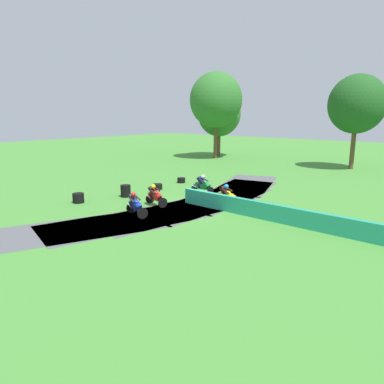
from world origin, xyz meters
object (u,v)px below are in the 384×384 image
(motorcycle_fourth_green, at_px, (203,185))
(tire_stack_far, at_px, (181,180))
(motorcycle_chase_red, at_px, (155,195))
(tire_stack_mid_a, at_px, (126,191))
(tire_stack_near, at_px, (78,198))
(motorcycle_trailing_yellow, at_px, (227,196))
(tire_stack_mid_b, at_px, (158,187))
(motorcycle_lead_blue, at_px, (136,205))

(motorcycle_fourth_green, xyz_separation_m, tire_stack_far, (-3.97, 2.25, -0.46))
(motorcycle_chase_red, relative_size, tire_stack_mid_a, 2.13)
(motorcycle_fourth_green, height_order, tire_stack_near, motorcycle_fourth_green)
(motorcycle_trailing_yellow, bearing_deg, tire_stack_mid_b, 173.06)
(motorcycle_lead_blue, bearing_deg, tire_stack_far, 117.23)
(motorcycle_lead_blue, bearing_deg, tire_stack_near, -176.43)
(motorcycle_lead_blue, distance_m, tire_stack_mid_b, 7.03)
(motorcycle_lead_blue, relative_size, tire_stack_mid_b, 2.43)
(tire_stack_near, height_order, tire_stack_mid_b, tire_stack_near)
(tire_stack_far, bearing_deg, tire_stack_mid_b, -82.97)
(motorcycle_fourth_green, bearing_deg, tire_stack_mid_b, -167.69)
(motorcycle_lead_blue, height_order, motorcycle_fourth_green, motorcycle_fourth_green)
(tire_stack_mid_a, bearing_deg, tire_stack_near, -108.64)
(motorcycle_lead_blue, distance_m, motorcycle_chase_red, 2.36)
(motorcycle_fourth_green, height_order, tire_stack_far, motorcycle_fourth_green)
(motorcycle_chase_red, relative_size, tire_stack_far, 2.69)
(tire_stack_mid_a, height_order, tire_stack_mid_b, tire_stack_mid_a)
(motorcycle_chase_red, distance_m, motorcycle_trailing_yellow, 4.25)
(motorcycle_trailing_yellow, distance_m, tire_stack_near, 9.17)
(tire_stack_mid_a, bearing_deg, motorcycle_trailing_yellow, 18.91)
(tire_stack_mid_b, bearing_deg, motorcycle_chase_red, -46.02)
(motorcycle_lead_blue, bearing_deg, motorcycle_chase_red, 109.30)
(motorcycle_fourth_green, relative_size, tire_stack_near, 2.41)
(tire_stack_near, bearing_deg, motorcycle_fourth_green, 56.49)
(tire_stack_near, relative_size, tire_stack_far, 1.10)
(tire_stack_far, bearing_deg, motorcycle_lead_blue, -62.77)
(motorcycle_trailing_yellow, xyz_separation_m, tire_stack_mid_a, (-6.56, -2.25, -0.25))
(motorcycle_trailing_yellow, bearing_deg, tire_stack_mid_a, -161.09)
(motorcycle_trailing_yellow, bearing_deg, tire_stack_far, 151.31)
(motorcycle_fourth_green, height_order, tire_stack_mid_b, motorcycle_fourth_green)
(motorcycle_chase_red, xyz_separation_m, tire_stack_mid_a, (-3.23, 0.40, -0.24))
(motorcycle_fourth_green, xyz_separation_m, tire_stack_near, (-4.49, -6.78, -0.36))
(motorcycle_chase_red, xyz_separation_m, tire_stack_far, (-3.71, 6.49, -0.44))
(motorcycle_lead_blue, xyz_separation_m, tire_stack_mid_a, (-4.01, 2.63, -0.25))
(tire_stack_mid_b, bearing_deg, motorcycle_fourth_green, 12.31)
(motorcycle_lead_blue, xyz_separation_m, tire_stack_near, (-5.01, -0.31, -0.35))
(motorcycle_lead_blue, relative_size, tire_stack_near, 2.43)
(motorcycle_lead_blue, xyz_separation_m, motorcycle_fourth_green, (-0.51, 6.47, 0.02))
(tire_stack_mid_a, relative_size, tire_stack_far, 1.26)
(motorcycle_lead_blue, height_order, tire_stack_near, motorcycle_lead_blue)
(tire_stack_mid_b, xyz_separation_m, tire_stack_far, (-0.37, 3.04, 0.00))
(motorcycle_chase_red, bearing_deg, tire_stack_mid_a, 173.02)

